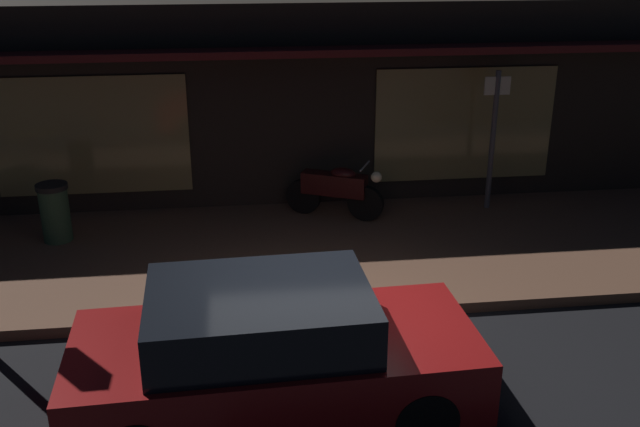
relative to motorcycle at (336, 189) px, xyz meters
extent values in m
plane|color=black|center=(-0.82, -4.26, -0.65)|extent=(60.00, 60.00, 0.00)
cube|color=brown|center=(-0.82, -1.26, -0.57)|extent=(18.00, 4.00, 0.15)
cube|color=black|center=(-0.82, 2.14, 1.15)|extent=(18.00, 2.80, 3.60)
cube|color=olive|center=(-4.02, 0.72, 0.85)|extent=(3.20, 0.04, 2.00)
cube|color=olive|center=(2.38, 0.72, 0.85)|extent=(3.20, 0.04, 2.00)
cube|color=#591919|center=(-0.82, 0.49, 2.20)|extent=(16.20, 0.50, 0.12)
cylinder|color=black|center=(-0.53, 0.25, -0.20)|extent=(0.59, 0.37, 0.60)
cylinder|color=black|center=(0.47, -0.22, -0.20)|extent=(0.59, 0.37, 0.60)
cube|color=black|center=(-0.03, 0.01, 0.08)|extent=(1.11, 0.73, 0.36)
ellipsoid|color=black|center=(0.10, -0.05, 0.28)|extent=(0.50, 0.41, 0.20)
sphere|color=#F9EDB7|center=(0.62, -0.30, 0.28)|extent=(0.18, 0.18, 0.18)
cylinder|color=gray|center=(0.44, -0.21, 0.45)|extent=(0.26, 0.51, 0.03)
cylinder|color=#47474C|center=(2.70, 0.12, 0.70)|extent=(0.09, 0.09, 2.40)
cube|color=beige|center=(2.70, 0.12, 1.65)|extent=(0.44, 0.03, 0.30)
cylinder|color=#2D4C33|center=(-4.47, -0.46, -0.07)|extent=(0.44, 0.44, 0.85)
cylinder|color=black|center=(-4.47, -0.46, 0.39)|extent=(0.48, 0.48, 0.08)
cylinder|color=black|center=(-0.02, -4.19, -0.33)|extent=(0.65, 0.24, 0.64)
cylinder|color=black|center=(0.04, -5.75, -0.33)|extent=(0.65, 0.24, 0.64)
cylinder|color=black|center=(-2.72, -4.29, -0.33)|extent=(0.65, 0.24, 0.64)
cube|color=maroon|center=(-1.34, -5.02, -0.10)|extent=(4.16, 1.91, 0.68)
cube|color=black|center=(-1.49, -5.02, 0.45)|extent=(2.26, 1.68, 0.64)
camera|label=1|loc=(-1.67, -11.36, 4.04)|focal=40.73mm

